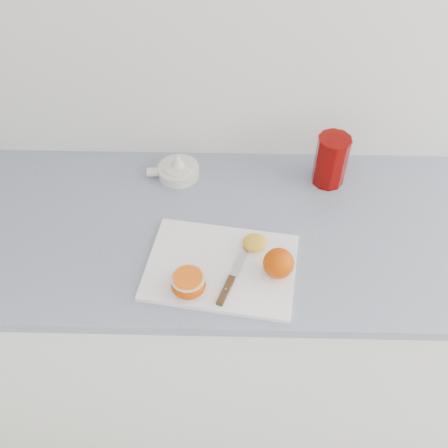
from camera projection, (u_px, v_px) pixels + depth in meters
name	position (u px, v px, depth m)	size (l,w,h in m)	color
counter	(246.00, 315.00, 1.66)	(2.54, 0.64, 0.89)	white
cutting_board	(221.00, 267.00, 1.23)	(0.36, 0.26, 0.01)	white
whole_orange	(279.00, 263.00, 1.18)	(0.07, 0.07, 0.07)	#CB5000
half_orange	(188.00, 283.00, 1.16)	(0.08, 0.08, 0.05)	#CB5000
squeezed_shell	(255.00, 243.00, 1.26)	(0.06, 0.06, 0.03)	gold
paring_knife	(229.00, 285.00, 1.18)	(0.08, 0.19, 0.01)	#49301A
citrus_juicer	(178.00, 169.00, 1.45)	(0.15, 0.12, 0.08)	white
red_tumbler	(331.00, 162.00, 1.40)	(0.09, 0.09, 0.15)	#710200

